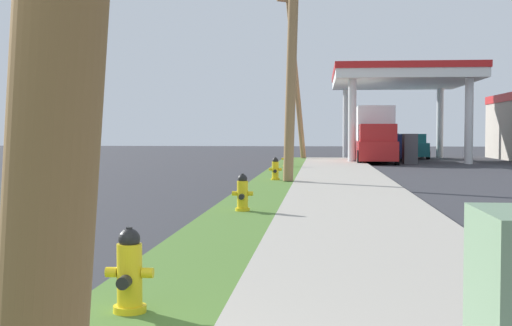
{
  "coord_description": "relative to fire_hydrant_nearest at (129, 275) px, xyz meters",
  "views": [
    {
      "loc": [
        2.26,
        -3.02,
        1.69
      ],
      "look_at": [
        0.74,
        13.19,
        0.96
      ],
      "focal_mm": 48.72,
      "sensor_mm": 36.0,
      "label": 1
    }
  ],
  "objects": [
    {
      "name": "fire_hydrant_nearest",
      "position": [
        0.0,
        0.0,
        0.0
      ],
      "size": [
        0.42,
        0.38,
        0.74
      ],
      "color": "yellow",
      "rests_on": "grass_verge"
    },
    {
      "name": "fire_hydrant_second",
      "position": [
        0.11,
        7.82,
        0.0
      ],
      "size": [
        0.42,
        0.38,
        0.74
      ],
      "color": "yellow",
      "rests_on": "grass_verge"
    },
    {
      "name": "fire_hydrant_third",
      "position": [
        0.17,
        16.81,
        0.0
      ],
      "size": [
        0.42,
        0.37,
        0.74
      ],
      "color": "yellow",
      "rests_on": "grass_verge"
    },
    {
      "name": "fire_hydrant_fourth",
      "position": [
        0.08,
        25.8,
        0.0
      ],
      "size": [
        0.42,
        0.37,
        0.74
      ],
      "color": "yellow",
      "rests_on": "grass_verge"
    },
    {
      "name": "utility_pole_midground",
      "position": [
        0.74,
        16.48,
        4.41
      ],
      "size": [
        0.79,
        1.41,
        9.3
      ],
      "color": "#937047",
      "rests_on": "grass_verge"
    },
    {
      "name": "utility_pole_background",
      "position": [
        0.13,
        35.61,
        4.71
      ],
      "size": [
        1.78,
        1.29,
        9.9
      ],
      "color": "#937047",
      "rests_on": "grass_verge"
    },
    {
      "name": "car_navy_by_near_pump",
      "position": [
        5.85,
        36.08,
        0.28
      ],
      "size": [
        2.2,
        4.61,
        1.57
      ],
      "color": "navy",
      "rests_on": "ground"
    },
    {
      "name": "car_teal_by_far_pump",
      "position": [
        7.49,
        39.58,
        0.28
      ],
      "size": [
        2.1,
        4.57,
        1.57
      ],
      "color": "#197075",
      "rests_on": "ground"
    },
    {
      "name": "truck_red_at_forecourt",
      "position": [
        4.63,
        32.73,
        1.04
      ],
      "size": [
        2.24,
        6.44,
        3.11
      ],
      "color": "red",
      "rests_on": "ground"
    }
  ]
}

